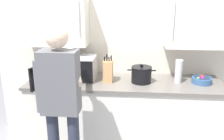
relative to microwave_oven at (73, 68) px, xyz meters
The scene contains 8 objects.
back_wall_tiled 0.80m from the microwave_oven, 24.51° to the left, with size 3.58×0.44×2.65m.
counter_unit 0.88m from the microwave_oven, ahead, with size 2.36×0.70×0.91m.
microwave_oven is the anchor object (origin of this frame).
thermos_flask 1.28m from the microwave_oven, ahead, with size 0.09×0.09×0.28m.
stock_pot 0.85m from the microwave_oven, ahead, with size 0.34×0.24×0.22m.
fruit_bowl 1.56m from the microwave_oven, ahead, with size 0.23×0.23×0.09m.
knife_block 0.45m from the microwave_oven, ahead, with size 0.11×0.15×0.34m.
person_figure 0.81m from the microwave_oven, 83.73° to the right, with size 0.44×0.61×1.66m.
Camera 1 is at (0.08, -1.93, 1.85)m, focal length 37.07 mm.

